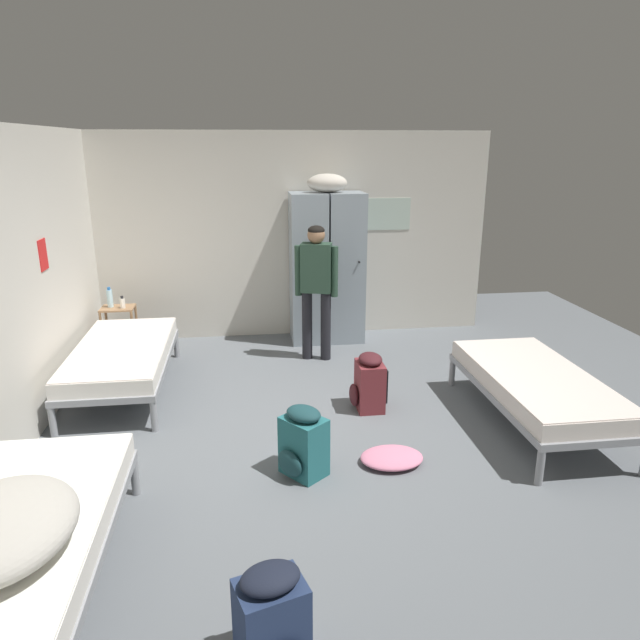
% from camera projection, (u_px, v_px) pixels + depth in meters
% --- Properties ---
extents(ground_plane, '(8.93, 8.93, 0.00)m').
position_uv_depth(ground_plane, '(324.00, 434.00, 4.97)').
color(ground_plane, slate).
extents(room_backdrop, '(4.98, 5.64, 2.57)m').
position_uv_depth(room_backdrop, '(177.00, 262.00, 5.69)').
color(room_backdrop, beige).
rests_on(room_backdrop, ground_plane).
extents(locker_bank, '(0.90, 0.55, 2.07)m').
position_uv_depth(locker_bank, '(327.00, 265.00, 7.11)').
color(locker_bank, '#8C99A3').
rests_on(locker_bank, ground_plane).
extents(shelf_unit, '(0.38, 0.30, 0.57)m').
position_uv_depth(shelf_unit, '(119.00, 325.00, 6.80)').
color(shelf_unit, '#99704C').
rests_on(shelf_unit, ground_plane).
extents(bed_left_front, '(0.90, 1.90, 0.49)m').
position_uv_depth(bed_left_front, '(20.00, 537.00, 3.09)').
color(bed_left_front, gray).
rests_on(bed_left_front, ground_plane).
extents(bed_left_rear, '(0.90, 1.90, 0.49)m').
position_uv_depth(bed_left_rear, '(122.00, 356.00, 5.73)').
color(bed_left_rear, gray).
rests_on(bed_left_rear, ground_plane).
extents(bed_right, '(0.90, 1.90, 0.49)m').
position_uv_depth(bed_right, '(536.00, 384.00, 5.05)').
color(bed_right, gray).
rests_on(bed_right, ground_plane).
extents(person_traveler, '(0.48, 0.28, 1.55)m').
position_uv_depth(person_traveler, '(316.00, 280.00, 6.45)').
color(person_traveler, black).
rests_on(person_traveler, ground_plane).
extents(water_bottle, '(0.07, 0.07, 0.24)m').
position_uv_depth(water_bottle, '(110.00, 298.00, 6.71)').
color(water_bottle, '#B2DBEA').
rests_on(water_bottle, shelf_unit).
extents(lotion_bottle, '(0.06, 0.06, 0.14)m').
position_uv_depth(lotion_bottle, '(122.00, 303.00, 6.69)').
color(lotion_bottle, white).
rests_on(lotion_bottle, shelf_unit).
extents(backpack_maroon, '(0.34, 0.32, 0.55)m').
position_uv_depth(backpack_maroon, '(369.00, 383.00, 5.38)').
color(backpack_maroon, maroon).
rests_on(backpack_maroon, ground_plane).
extents(backpack_navy, '(0.38, 0.39, 0.55)m').
position_uv_depth(backpack_navy, '(272.00, 622.00, 2.69)').
color(backpack_navy, navy).
rests_on(backpack_navy, ground_plane).
extents(backpack_teal, '(0.42, 0.41, 0.55)m').
position_uv_depth(backpack_teal, '(303.00, 443.00, 4.30)').
color(backpack_teal, '#23666B').
rests_on(backpack_teal, ground_plane).
extents(clothes_pile_pink, '(0.50, 0.38, 0.09)m').
position_uv_depth(clothes_pile_pink, '(392.00, 458.00, 4.51)').
color(clothes_pile_pink, pink).
rests_on(clothes_pile_pink, ground_plane).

